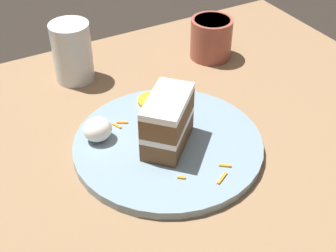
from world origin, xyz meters
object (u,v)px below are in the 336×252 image
object	(u,v)px
cream_dollop	(98,129)
coffee_mug	(211,37)
orange_garnish	(152,101)
drinking_glass	(73,56)
plate	(168,145)
cake_slice	(168,122)

from	to	relation	value
cream_dollop	coffee_mug	size ratio (longest dim) A/B	0.54
orange_garnish	drinking_glass	xyz separation A→B (m)	(-0.09, 0.17, 0.03)
plate	drinking_glass	bearing A→B (deg)	101.73
orange_garnish	plate	bearing A→B (deg)	-104.64
plate	drinking_glass	size ratio (longest dim) A/B	2.62
plate	cream_dollop	bearing A→B (deg)	148.36
drinking_glass	cream_dollop	bearing A→B (deg)	-100.04
orange_garnish	coffee_mug	distance (m)	0.23
drinking_glass	coffee_mug	bearing A→B (deg)	-11.26
plate	drinking_glass	world-z (taller)	drinking_glass
cake_slice	orange_garnish	world-z (taller)	cake_slice
cream_dollop	coffee_mug	bearing A→B (deg)	26.71
cream_dollop	coffee_mug	world-z (taller)	coffee_mug
cake_slice	drinking_glass	world-z (taller)	drinking_glass
coffee_mug	drinking_glass	bearing A→B (deg)	168.74
cake_slice	cream_dollop	world-z (taller)	cake_slice
cake_slice	cream_dollop	xyz separation A→B (m)	(-0.09, 0.06, -0.02)
plate	cake_slice	size ratio (longest dim) A/B	2.65
plate	cake_slice	world-z (taller)	cake_slice
plate	coffee_mug	world-z (taller)	coffee_mug
cream_dollop	orange_garnish	xyz separation A→B (m)	(0.13, 0.05, -0.02)
cake_slice	coffee_mug	xyz separation A→B (m)	(0.23, 0.23, -0.01)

